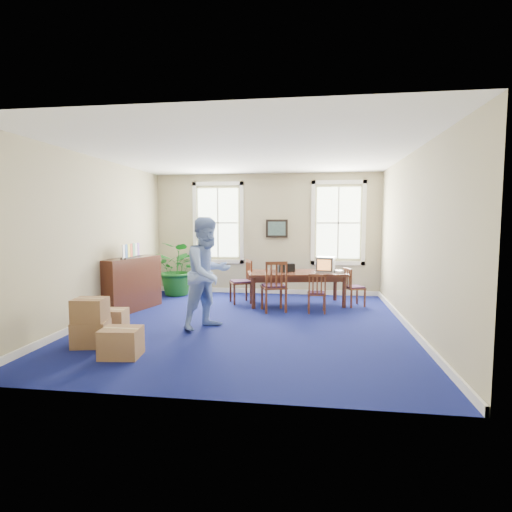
# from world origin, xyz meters

# --- Properties ---
(floor) EXTENTS (6.50, 6.50, 0.00)m
(floor) POSITION_xyz_m (0.00, 0.00, 0.00)
(floor) COLOR navy
(floor) RESTS_ON ground
(ceiling) EXTENTS (6.50, 6.50, 0.00)m
(ceiling) POSITION_xyz_m (0.00, 0.00, 3.20)
(ceiling) COLOR white
(ceiling) RESTS_ON ground
(wall_back) EXTENTS (6.50, 0.00, 6.50)m
(wall_back) POSITION_xyz_m (0.00, 3.25, 1.60)
(wall_back) COLOR tan
(wall_back) RESTS_ON ground
(wall_front) EXTENTS (6.50, 0.00, 6.50)m
(wall_front) POSITION_xyz_m (0.00, -3.25, 1.60)
(wall_front) COLOR tan
(wall_front) RESTS_ON ground
(wall_left) EXTENTS (0.00, 6.50, 6.50)m
(wall_left) POSITION_xyz_m (-3.00, 0.00, 1.60)
(wall_left) COLOR tan
(wall_left) RESTS_ON ground
(wall_right) EXTENTS (0.00, 6.50, 6.50)m
(wall_right) POSITION_xyz_m (3.00, 0.00, 1.60)
(wall_right) COLOR tan
(wall_right) RESTS_ON ground
(baseboard_back) EXTENTS (6.00, 0.04, 0.12)m
(baseboard_back) POSITION_xyz_m (0.00, 3.22, 0.06)
(baseboard_back) COLOR white
(baseboard_back) RESTS_ON ground
(baseboard_left) EXTENTS (0.04, 6.50, 0.12)m
(baseboard_left) POSITION_xyz_m (-2.97, 0.00, 0.06)
(baseboard_left) COLOR white
(baseboard_left) RESTS_ON ground
(baseboard_right) EXTENTS (0.04, 6.50, 0.12)m
(baseboard_right) POSITION_xyz_m (2.97, 0.00, 0.06)
(baseboard_right) COLOR white
(baseboard_right) RESTS_ON ground
(window_left) EXTENTS (1.40, 0.12, 2.20)m
(window_left) POSITION_xyz_m (-1.30, 3.23, 1.90)
(window_left) COLOR white
(window_left) RESTS_ON ground
(window_right) EXTENTS (1.40, 0.12, 2.20)m
(window_right) POSITION_xyz_m (1.90, 3.23, 1.90)
(window_right) COLOR white
(window_right) RESTS_ON ground
(wall_picture) EXTENTS (0.58, 0.06, 0.48)m
(wall_picture) POSITION_xyz_m (0.30, 3.20, 1.75)
(wall_picture) COLOR black
(wall_picture) RESTS_ON ground
(conference_table) EXTENTS (2.40, 1.43, 0.77)m
(conference_table) POSITION_xyz_m (0.87, 1.91, 0.38)
(conference_table) COLOR #462115
(conference_table) RESTS_ON ground
(crt_tv) EXTENTS (0.47, 0.50, 0.36)m
(crt_tv) POSITION_xyz_m (1.54, 1.96, 0.95)
(crt_tv) COLOR #B7B7BC
(crt_tv) RESTS_ON conference_table
(game_console) EXTENTS (0.23, 0.26, 0.06)m
(game_console) POSITION_xyz_m (1.85, 1.91, 0.80)
(game_console) COLOR white
(game_console) RESTS_ON conference_table
(equipment_bag) EXTENTS (0.45, 0.37, 0.19)m
(equipment_bag) POSITION_xyz_m (0.62, 1.96, 0.86)
(equipment_bag) COLOR black
(equipment_bag) RESTS_ON conference_table
(chair_near_left) EXTENTS (0.63, 0.63, 1.11)m
(chair_near_left) POSITION_xyz_m (0.41, 1.15, 0.55)
(chair_near_left) COLOR brown
(chair_near_left) RESTS_ON ground
(chair_near_right) EXTENTS (0.39, 0.39, 0.85)m
(chair_near_right) POSITION_xyz_m (1.34, 1.15, 0.43)
(chair_near_right) COLOR brown
(chair_near_right) RESTS_ON ground
(chair_end_left) EXTENTS (0.61, 0.61, 1.02)m
(chair_end_left) POSITION_xyz_m (-0.46, 1.91, 0.51)
(chair_end_left) COLOR brown
(chair_end_left) RESTS_ON ground
(chair_end_right) EXTENTS (0.52, 0.52, 0.88)m
(chair_end_right) POSITION_xyz_m (2.20, 1.91, 0.44)
(chair_end_right) COLOR brown
(chair_end_right) RESTS_ON ground
(man) EXTENTS (1.20, 1.25, 2.03)m
(man) POSITION_xyz_m (-0.65, -0.37, 1.02)
(man) COLOR #81A0E3
(man) RESTS_ON ground
(credenza) EXTENTS (0.84, 1.62, 1.23)m
(credenza) POSITION_xyz_m (-2.69, 0.81, 0.61)
(credenza) COLOR #462115
(credenza) RESTS_ON ground
(brochure_rack) EXTENTS (0.32, 0.74, 0.32)m
(brochure_rack) POSITION_xyz_m (-2.67, 0.81, 1.39)
(brochure_rack) COLOR #99999E
(brochure_rack) RESTS_ON credenza
(potted_plant) EXTENTS (1.53, 1.42, 1.41)m
(potted_plant) POSITION_xyz_m (-2.23, 2.65, 0.70)
(potted_plant) COLOR #145418
(potted_plant) RESTS_ON ground
(cardboard_boxes) EXTENTS (1.63, 1.63, 0.80)m
(cardboard_boxes) POSITION_xyz_m (-2.01, -1.55, 0.40)
(cardboard_boxes) COLOR #9A6E47
(cardboard_boxes) RESTS_ON ground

